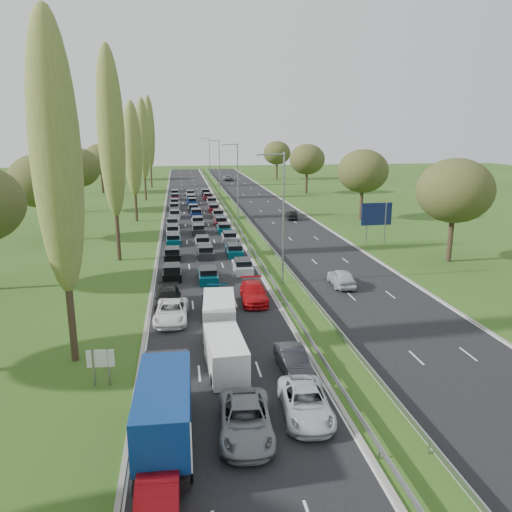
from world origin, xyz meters
TOP-DOWN VIEW (x-y plane):
  - ground at (4.50, 80.00)m, footprint 260.00×260.00m
  - near_carriageway at (-2.25, 82.50)m, footprint 10.50×215.00m
  - far_carriageway at (11.25, 82.50)m, footprint 10.50×215.00m
  - central_reservation at (4.50, 82.50)m, footprint 2.36×215.00m
  - lamp_columns at (4.50, 78.00)m, footprint 0.18×140.18m
  - poplar_row at (-11.50, 68.17)m, footprint 2.80×127.80m
  - woodland_left at (-22.00, 62.63)m, footprint 8.00×166.00m
  - woodland_right at (24.00, 66.67)m, footprint 8.00×153.00m
  - traffic_queue_fill at (-2.22, 77.72)m, footprint 9.04×69.87m
  - near_car_1 at (-5.96, 14.88)m, footprint 1.66×4.56m
  - near_car_2 at (-5.66, 34.76)m, footprint 2.72×5.32m
  - near_car_3 at (-5.96, 37.65)m, footprint 2.12×5.04m
  - near_car_6 at (-2.12, 19.61)m, footprint 2.87×5.51m
  - near_car_7 at (-2.15, 36.40)m, footprint 2.54×5.34m
  - near_car_8 at (-2.15, 34.87)m, footprint 1.82×4.29m
  - near_car_9 at (1.47, 25.42)m, footprint 1.62×4.26m
  - near_car_10 at (1.03, 20.74)m, footprint 2.71×5.21m
  - near_car_11 at (1.05, 38.13)m, footprint 2.42×5.35m
  - far_car_0 at (9.62, 41.18)m, footprint 2.06×4.65m
  - far_car_1 at (13.02, 76.85)m, footprint 1.78×4.23m
  - far_car_2 at (9.30, 143.91)m, footprint 2.69×5.81m
  - blue_lorry at (-5.76, 19.62)m, footprint 2.25×8.12m
  - white_van_front at (-2.44, 26.36)m, footprint 2.05×5.22m
  - white_van_rear at (-2.28, 32.87)m, footprint 2.19×5.59m
  - info_sign at (-9.40, 25.51)m, footprint 1.50×0.19m
  - direction_sign at (19.40, 57.48)m, footprint 4.00×0.29m

SIDE VIEW (x-z plane):
  - ground at x=4.50m, z-range 0.00..0.00m
  - near_carriageway at x=-2.25m, z-range -0.02..0.02m
  - far_carriageway at x=11.25m, z-range -0.02..0.02m
  - traffic_queue_fill at x=-2.22m, z-range 0.04..0.84m
  - central_reservation at x=4.50m, z-range 0.39..0.71m
  - far_car_1 at x=13.02m, z-range 0.02..1.38m
  - near_car_9 at x=1.47m, z-range 0.02..1.41m
  - near_car_10 at x=1.03m, z-range 0.02..1.42m
  - near_car_2 at x=-5.66m, z-range 0.02..1.46m
  - near_car_8 at x=-2.15m, z-range 0.02..1.47m
  - near_car_3 at x=-5.96m, z-range 0.02..1.47m
  - near_car_6 at x=-2.12m, z-range 0.02..1.50m
  - near_car_1 at x=-5.96m, z-range 0.02..1.52m
  - near_car_7 at x=-2.15m, z-range 0.02..1.52m
  - near_car_11 at x=1.05m, z-range 0.02..1.54m
  - far_car_0 at x=9.62m, z-range 0.02..1.58m
  - far_car_2 at x=9.30m, z-range 0.02..1.63m
  - white_van_front at x=-2.44m, z-range 0.03..2.13m
  - white_van_rear at x=-2.28m, z-range 0.03..2.27m
  - info_sign at x=-9.40m, z-range 0.32..2.42m
  - blue_lorry at x=-5.76m, z-range 0.09..3.51m
  - direction_sign at x=19.40m, z-range 0.97..6.17m
  - lamp_columns at x=4.50m, z-range 0.00..12.00m
  - woodland_right at x=24.00m, z-range 2.13..13.23m
  - woodland_left at x=-22.00m, z-range 2.13..13.23m
  - poplar_row at x=-11.50m, z-range 1.17..23.61m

